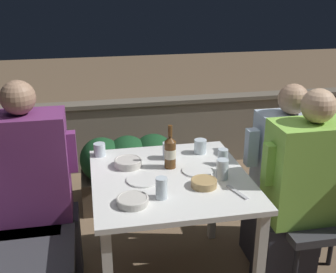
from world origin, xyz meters
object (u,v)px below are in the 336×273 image
chair_left_far (1,206)px  potted_plant (278,148)px  person_purple_stripe (36,189)px  chair_right_near (332,201)px  chair_left_near (5,237)px  person_green_blouse (301,195)px  chair_right_far (309,177)px  beer_bottle (170,152)px  person_blue_shirt (280,174)px

chair_left_far → potted_plant: bearing=19.2°
person_purple_stripe → chair_right_near: (1.73, -0.33, -0.09)m
chair_left_near → person_green_blouse: bearing=0.3°
person_purple_stripe → chair_right_near: bearing=-10.8°
chair_left_far → potted_plant: (2.10, 0.73, -0.10)m
chair_right_near → person_green_blouse: person_green_blouse is taller
person_green_blouse → chair_right_far: (0.23, 0.32, -0.07)m
chair_right_near → potted_plant: bearing=81.7°
chair_right_far → beer_bottle: size_ratio=3.50×
chair_left_far → person_purple_stripe: (0.21, -0.00, 0.09)m
chair_left_near → chair_right_near: (1.86, 0.01, 0.00)m
chair_left_far → chair_right_far: same height
person_purple_stripe → beer_bottle: bearing=-3.8°
beer_bottle → chair_right_far: bearing=2.8°
beer_bottle → potted_plant: size_ratio=0.35×
person_blue_shirt → beer_bottle: size_ratio=4.52×
person_purple_stripe → chair_left_near: bearing=-111.4°
chair_left_near → person_blue_shirt: bearing=11.2°
person_green_blouse → potted_plant: person_green_blouse is taller
chair_right_far → beer_bottle: (-0.96, -0.05, 0.28)m
chair_left_far → person_purple_stripe: person_purple_stripe is taller
person_purple_stripe → chair_right_near: person_purple_stripe is taller
chair_right_near → person_green_blouse: bearing=180.0°
person_green_blouse → potted_plant: 1.13m
chair_left_far → person_blue_shirt: 1.75m
chair_right_near → person_blue_shirt: (-0.19, 0.32, 0.05)m
chair_left_near → chair_right_near: same height
chair_left_far → chair_right_far: 1.96m
person_blue_shirt → potted_plant: size_ratio=1.59×
chair_right_far → beer_bottle: beer_bottle is taller
chair_left_near → beer_bottle: bearing=17.0°
chair_right_near → person_blue_shirt: 0.38m
person_purple_stripe → beer_bottle: 0.82m
chair_left_far → person_green_blouse: (1.73, -0.33, 0.07)m
person_purple_stripe → beer_bottle: (0.80, -0.05, 0.19)m
person_green_blouse → chair_right_far: person_green_blouse is taller
person_blue_shirt → beer_bottle: 0.79m
potted_plant → chair_left_far: bearing=-160.8°
person_purple_stripe → person_blue_shirt: (1.54, -0.01, -0.04)m
person_green_blouse → beer_bottle: person_green_blouse is taller
chair_right_far → potted_plant: (0.13, 0.74, -0.10)m
potted_plant → chair_left_near: bearing=-152.2°
person_blue_shirt → person_green_blouse: bearing=-93.6°
person_purple_stripe → chair_right_far: 1.76m
person_green_blouse → chair_left_far: bearing=169.2°
chair_right_near → beer_bottle: 1.02m
chair_left_far → chair_right_far: size_ratio=1.00×
person_purple_stripe → person_green_blouse: bearing=-12.2°
person_purple_stripe → chair_right_far: person_purple_stripe is taller
beer_bottle → person_green_blouse: bearing=-20.9°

